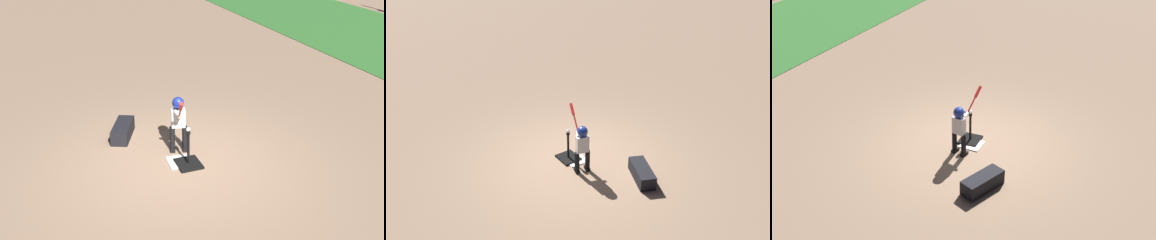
# 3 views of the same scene
# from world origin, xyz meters

# --- Properties ---
(ground_plane) EXTENTS (90.00, 90.00, 0.00)m
(ground_plane) POSITION_xyz_m (0.00, 0.00, 0.00)
(ground_plane) COLOR #93755B
(home_plate) EXTENTS (0.47, 0.47, 0.02)m
(home_plate) POSITION_xyz_m (-0.05, 0.01, 0.01)
(home_plate) COLOR white
(home_plate) RESTS_ON ground_plane
(batting_tee) EXTENTS (0.47, 0.42, 0.66)m
(batting_tee) POSITION_xyz_m (0.10, 0.11, 0.08)
(batting_tee) COLOR black
(batting_tee) RESTS_ON ground_plane
(batter_child) EXTENTS (0.84, 0.39, 1.28)m
(batter_child) POSITION_xyz_m (-0.44, 0.12, 0.68)
(batter_child) COLOR black
(batter_child) RESTS_ON ground_plane
(baseball) EXTENTS (0.07, 0.07, 0.07)m
(baseball) POSITION_xyz_m (0.10, 0.11, 0.70)
(baseball) COLOR white
(baseball) RESTS_ON batting_tee
(equipment_bag) EXTENTS (0.90, 0.64, 0.28)m
(equipment_bag) POSITION_xyz_m (-1.37, -0.72, 0.14)
(equipment_bag) COLOR black
(equipment_bag) RESTS_ON ground_plane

